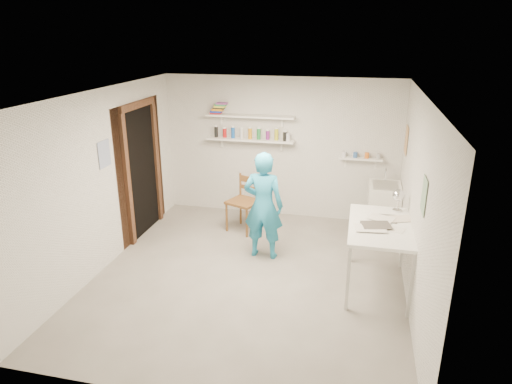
% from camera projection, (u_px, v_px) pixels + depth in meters
% --- Properties ---
extents(floor, '(4.00, 4.50, 0.02)m').
position_uv_depth(floor, '(249.00, 276.00, 6.11)').
color(floor, slate).
rests_on(floor, ground).
extents(ceiling, '(4.00, 4.50, 0.02)m').
position_uv_depth(ceiling, '(248.00, 93.00, 5.29)').
color(ceiling, silver).
rests_on(ceiling, wall_back).
extents(wall_back, '(4.00, 0.02, 2.40)m').
position_uv_depth(wall_back, '(280.00, 148.00, 7.77)').
color(wall_back, silver).
rests_on(wall_back, ground).
extents(wall_front, '(4.00, 0.02, 2.40)m').
position_uv_depth(wall_front, '(181.00, 284.00, 3.62)').
color(wall_front, silver).
rests_on(wall_front, ground).
extents(wall_left, '(0.02, 4.50, 2.40)m').
position_uv_depth(wall_left, '(104.00, 180.00, 6.12)').
color(wall_left, silver).
rests_on(wall_left, ground).
extents(wall_right, '(0.02, 4.50, 2.40)m').
position_uv_depth(wall_right, '(417.00, 204.00, 5.28)').
color(wall_right, silver).
rests_on(wall_right, ground).
extents(doorway_recess, '(0.02, 0.90, 2.00)m').
position_uv_depth(doorway_recess, '(142.00, 172.00, 7.15)').
color(doorway_recess, black).
rests_on(doorway_recess, wall_left).
extents(corridor_box, '(1.40, 1.50, 2.10)m').
position_uv_depth(corridor_box, '(101.00, 166.00, 7.28)').
color(corridor_box, brown).
rests_on(corridor_box, ground).
extents(door_lintel, '(0.06, 1.05, 0.10)m').
position_uv_depth(door_lintel, '(137.00, 105.00, 6.79)').
color(door_lintel, brown).
rests_on(door_lintel, wall_left).
extents(door_jamb_near, '(0.06, 0.10, 2.00)m').
position_uv_depth(door_jamb_near, '(128.00, 182.00, 6.69)').
color(door_jamb_near, brown).
rests_on(door_jamb_near, ground).
extents(door_jamb_far, '(0.06, 0.10, 2.00)m').
position_uv_depth(door_jamb_far, '(156.00, 163.00, 7.61)').
color(door_jamb_far, brown).
rests_on(door_jamb_far, ground).
extents(shelf_lower, '(1.50, 0.22, 0.03)m').
position_uv_depth(shelf_lower, '(250.00, 140.00, 7.71)').
color(shelf_lower, white).
rests_on(shelf_lower, wall_back).
extents(shelf_upper, '(1.50, 0.22, 0.03)m').
position_uv_depth(shelf_upper, '(250.00, 116.00, 7.58)').
color(shelf_upper, white).
rests_on(shelf_upper, wall_back).
extents(ledge_shelf, '(0.70, 0.14, 0.03)m').
position_uv_depth(ledge_shelf, '(361.00, 159.00, 7.43)').
color(ledge_shelf, white).
rests_on(ledge_shelf, wall_back).
extents(poster_left, '(0.01, 0.28, 0.36)m').
position_uv_depth(poster_left, '(104.00, 154.00, 6.05)').
color(poster_left, '#334C7F').
rests_on(poster_left, wall_left).
extents(poster_right_a, '(0.01, 0.34, 0.42)m').
position_uv_depth(poster_right_a, '(406.00, 140.00, 6.82)').
color(poster_right_a, '#995933').
rests_on(poster_right_a, wall_right).
extents(poster_right_b, '(0.01, 0.30, 0.38)m').
position_uv_depth(poster_right_b, '(424.00, 196.00, 4.68)').
color(poster_right_b, '#3F724C').
rests_on(poster_right_b, wall_right).
extents(belfast_sink, '(0.48, 0.60, 0.30)m').
position_uv_depth(belfast_sink, '(385.00, 194.00, 7.06)').
color(belfast_sink, white).
rests_on(belfast_sink, wall_right).
extents(man, '(0.58, 0.40, 1.56)m').
position_uv_depth(man, '(263.00, 206.00, 6.39)').
color(man, teal).
rests_on(man, ground).
extents(wall_clock, '(0.28, 0.05, 0.28)m').
position_uv_depth(wall_clock, '(266.00, 183.00, 6.51)').
color(wall_clock, beige).
rests_on(wall_clock, man).
extents(wooden_chair, '(0.59, 0.58, 0.99)m').
position_uv_depth(wooden_chair, '(243.00, 202.00, 7.33)').
color(wooden_chair, brown).
rests_on(wooden_chair, ground).
extents(work_table, '(0.77, 1.29, 0.86)m').
position_uv_depth(work_table, '(378.00, 256.00, 5.70)').
color(work_table, white).
rests_on(work_table, ground).
extents(desk_lamp, '(0.16, 0.16, 0.16)m').
position_uv_depth(desk_lamp, '(399.00, 195.00, 5.91)').
color(desk_lamp, silver).
rests_on(desk_lamp, work_table).
extents(spray_cans, '(1.31, 0.06, 0.17)m').
position_uv_depth(spray_cans, '(250.00, 134.00, 7.68)').
color(spray_cans, black).
rests_on(spray_cans, shelf_lower).
extents(book_stack, '(0.30, 0.14, 0.20)m').
position_uv_depth(book_stack, '(219.00, 108.00, 7.65)').
color(book_stack, red).
rests_on(book_stack, shelf_upper).
extents(ledge_pots, '(0.48, 0.07, 0.09)m').
position_uv_depth(ledge_pots, '(361.00, 155.00, 7.41)').
color(ledge_pots, silver).
rests_on(ledge_pots, ledge_shelf).
extents(papers, '(0.30, 0.22, 0.03)m').
position_uv_depth(papers, '(381.00, 224.00, 5.56)').
color(papers, silver).
rests_on(papers, work_table).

